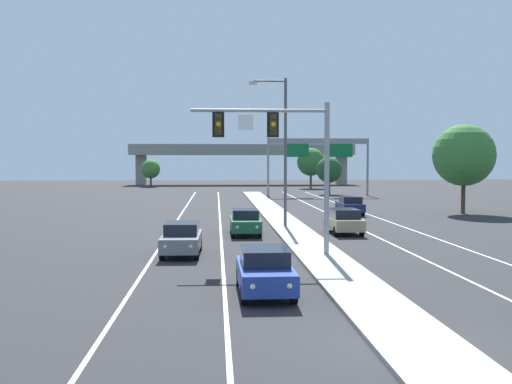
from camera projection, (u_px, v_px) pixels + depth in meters
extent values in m
plane|color=#28282B|center=(416.00, 345.00, 15.47)|extent=(260.00, 260.00, 0.00)
cube|color=#9E9B93|center=(309.00, 245.00, 33.40)|extent=(2.40, 110.00, 0.15)
cube|color=silver|center=(221.00, 232.00, 40.08)|extent=(0.14, 100.00, 0.01)
cube|color=silver|center=(364.00, 231.00, 40.68)|extent=(0.14, 100.00, 0.01)
cube|color=silver|center=(170.00, 232.00, 39.87)|extent=(0.14, 100.00, 0.01)
cube|color=silver|center=(413.00, 230.00, 40.90)|extent=(0.14, 100.00, 0.01)
cylinder|color=gray|center=(327.00, 179.00, 29.37)|extent=(0.24, 0.24, 7.20)
cylinder|color=gray|center=(259.00, 111.00, 29.00)|extent=(6.42, 0.16, 0.16)
cube|color=black|center=(273.00, 125.00, 29.11)|extent=(0.56, 0.06, 1.20)
cube|color=#38330F|center=(273.00, 125.00, 29.07)|extent=(0.32, 0.32, 1.00)
sphere|color=#282828|center=(273.00, 117.00, 28.89)|extent=(0.22, 0.22, 0.22)
sphere|color=#F2A819|center=(273.00, 124.00, 28.90)|extent=(0.22, 0.22, 0.22)
sphere|color=#282828|center=(273.00, 131.00, 28.92)|extent=(0.22, 0.22, 0.22)
cube|color=black|center=(218.00, 124.00, 28.95)|extent=(0.56, 0.06, 1.20)
cube|color=#38330F|center=(218.00, 124.00, 28.91)|extent=(0.32, 0.32, 1.00)
sphere|color=#282828|center=(218.00, 117.00, 28.72)|extent=(0.22, 0.22, 0.22)
sphere|color=#F2A819|center=(218.00, 124.00, 28.74)|extent=(0.22, 0.22, 0.22)
sphere|color=#282828|center=(218.00, 131.00, 28.75)|extent=(0.22, 0.22, 0.22)
cube|color=white|center=(246.00, 122.00, 28.96)|extent=(0.70, 0.04, 0.70)
cylinder|color=#4C4C51|center=(285.00, 153.00, 41.93)|extent=(0.20, 0.20, 10.00)
cylinder|color=#4C4C51|center=(269.00, 81.00, 41.61)|extent=(2.20, 0.12, 0.12)
cube|color=#B7B7B2|center=(253.00, 83.00, 41.55)|extent=(0.56, 0.28, 0.20)
cube|color=navy|center=(265.00, 275.00, 21.33)|extent=(1.85, 4.42, 0.70)
cube|color=black|center=(264.00, 256.00, 21.52)|extent=(1.61, 2.39, 0.56)
sphere|color=#EAE5C6|center=(290.00, 286.00, 19.20)|extent=(0.18, 0.18, 0.18)
sphere|color=#EAE5C6|center=(253.00, 287.00, 19.12)|extent=(0.18, 0.18, 0.18)
cylinder|color=black|center=(294.00, 294.00, 19.92)|extent=(0.23, 0.64, 0.64)
cylinder|color=black|center=(244.00, 295.00, 19.80)|extent=(0.23, 0.64, 0.64)
cylinder|color=black|center=(283.00, 277.00, 22.91)|extent=(0.23, 0.64, 0.64)
cylinder|color=black|center=(240.00, 277.00, 22.79)|extent=(0.23, 0.64, 0.64)
cube|color=slate|center=(182.00, 241.00, 30.14)|extent=(1.90, 4.44, 0.70)
cube|color=black|center=(182.00, 228.00, 30.33)|extent=(1.64, 2.41, 0.56)
sphere|color=#EAE5C6|center=(191.00, 247.00, 27.99)|extent=(0.18, 0.18, 0.18)
sphere|color=#EAE5C6|center=(165.00, 247.00, 27.94)|extent=(0.18, 0.18, 0.18)
cylinder|color=black|center=(197.00, 253.00, 28.70)|extent=(0.23, 0.64, 0.64)
cylinder|color=black|center=(162.00, 253.00, 28.63)|extent=(0.23, 0.64, 0.64)
cylinder|color=black|center=(200.00, 244.00, 31.69)|extent=(0.23, 0.64, 0.64)
cylinder|color=black|center=(168.00, 244.00, 31.63)|extent=(0.23, 0.64, 0.64)
cube|color=#195633|center=(245.00, 224.00, 38.34)|extent=(1.80, 4.40, 0.70)
cube|color=black|center=(245.00, 214.00, 38.53)|extent=(1.58, 2.38, 0.56)
sphere|color=#EAE5C6|center=(257.00, 227.00, 36.20)|extent=(0.18, 0.18, 0.18)
sphere|color=#EAE5C6|center=(237.00, 227.00, 36.13)|extent=(0.18, 0.18, 0.18)
cylinder|color=black|center=(260.00, 232.00, 36.91)|extent=(0.22, 0.64, 0.64)
cylinder|color=black|center=(233.00, 233.00, 36.81)|extent=(0.22, 0.64, 0.64)
cylinder|color=black|center=(257.00, 227.00, 39.90)|extent=(0.22, 0.64, 0.64)
cylinder|color=black|center=(232.00, 227.00, 39.80)|extent=(0.22, 0.64, 0.64)
cube|color=tan|center=(344.00, 223.00, 39.02)|extent=(1.85, 4.42, 0.70)
cube|color=black|center=(344.00, 213.00, 38.77)|extent=(1.61, 2.39, 0.56)
sphere|color=#EAE5C6|center=(328.00, 219.00, 41.15)|extent=(0.18, 0.18, 0.18)
sphere|color=#EAE5C6|center=(345.00, 219.00, 41.24)|extent=(0.18, 0.18, 0.18)
cylinder|color=black|center=(326.00, 226.00, 40.48)|extent=(0.23, 0.64, 0.64)
cylinder|color=black|center=(351.00, 226.00, 40.60)|extent=(0.23, 0.64, 0.64)
cylinder|color=black|center=(336.00, 231.00, 37.49)|extent=(0.23, 0.64, 0.64)
cylinder|color=black|center=(362.00, 231.00, 37.61)|extent=(0.23, 0.64, 0.64)
cube|color=#141E4C|center=(350.00, 207.00, 52.69)|extent=(1.90, 4.44, 0.70)
cube|color=black|center=(350.00, 200.00, 52.44)|extent=(1.64, 2.41, 0.56)
sphere|color=#EAE5C6|center=(339.00, 204.00, 54.84)|extent=(0.18, 0.18, 0.18)
sphere|color=#EAE5C6|center=(352.00, 204.00, 54.89)|extent=(0.18, 0.18, 0.18)
cylinder|color=black|center=(338.00, 209.00, 54.17)|extent=(0.23, 0.64, 0.64)
cylinder|color=black|center=(356.00, 209.00, 54.24)|extent=(0.23, 0.64, 0.64)
cylinder|color=black|center=(344.00, 212.00, 51.18)|extent=(0.23, 0.64, 0.64)
cylinder|color=black|center=(363.00, 212.00, 51.24)|extent=(0.23, 0.64, 0.64)
cylinder|color=gray|center=(268.00, 167.00, 79.66)|extent=(0.28, 0.28, 7.50)
cylinder|color=gray|center=(368.00, 167.00, 80.50)|extent=(0.28, 0.28, 7.50)
cube|color=gray|center=(318.00, 141.00, 79.91)|extent=(13.00, 0.36, 0.70)
cube|color=#0F6033|center=(296.00, 150.00, 79.59)|extent=(3.20, 0.08, 1.70)
cube|color=#0F6033|center=(340.00, 150.00, 79.96)|extent=(3.20, 0.08, 1.70)
cube|color=gray|center=(242.00, 152.00, 118.37)|extent=(42.40, 6.40, 1.10)
cube|color=gray|center=(243.00, 146.00, 115.33)|extent=(42.40, 0.36, 0.90)
cube|color=gray|center=(141.00, 170.00, 117.31)|extent=(1.80, 2.40, 5.65)
cube|color=gray|center=(341.00, 170.00, 119.77)|extent=(1.80, 2.40, 5.65)
cylinder|color=#4C3823|center=(151.00, 182.00, 108.08)|extent=(0.36, 0.36, 1.79)
sphere|color=#387533|center=(151.00, 169.00, 107.97)|extent=(3.28, 3.28, 3.28)
cylinder|color=#4C3823|center=(311.00, 181.00, 102.25)|extent=(0.36, 0.36, 2.52)
sphere|color=#2D6B2D|center=(311.00, 162.00, 102.09)|extent=(4.61, 4.61, 4.61)
cylinder|color=#4C3823|center=(329.00, 187.00, 84.18)|extent=(0.36, 0.36, 1.91)
sphere|color=#1E4C28|center=(329.00, 170.00, 84.06)|extent=(3.50, 3.50, 3.50)
cylinder|color=#4C3823|center=(463.00, 197.00, 53.67)|extent=(0.36, 0.36, 2.93)
sphere|color=#387533|center=(464.00, 155.00, 53.48)|extent=(5.35, 5.35, 5.35)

